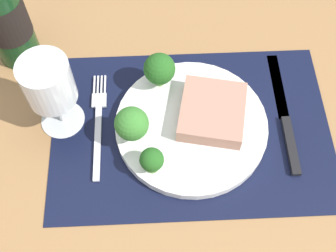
% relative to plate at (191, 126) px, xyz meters
% --- Properties ---
extents(ground_plane, '(1.40, 1.10, 0.03)m').
position_rel_plate_xyz_m(ground_plane, '(0.00, 0.00, -0.03)').
color(ground_plane, '#996D42').
extents(placemat, '(0.44, 0.30, 0.00)m').
position_rel_plate_xyz_m(placemat, '(0.00, 0.00, -0.01)').
color(placemat, black).
rests_on(placemat, ground_plane).
extents(plate, '(0.24, 0.24, 0.02)m').
position_rel_plate_xyz_m(plate, '(0.00, 0.00, 0.00)').
color(plate, white).
rests_on(plate, placemat).
extents(steak, '(0.12, 0.12, 0.03)m').
position_rel_plate_xyz_m(steak, '(0.03, 0.01, 0.02)').
color(steak, tan).
rests_on(steak, plate).
extents(broccoli_near_fork, '(0.05, 0.05, 0.07)m').
position_rel_plate_xyz_m(broccoli_near_fork, '(-0.09, -0.02, 0.05)').
color(broccoli_near_fork, '#6B994C').
rests_on(broccoli_near_fork, plate).
extents(broccoli_near_steak, '(0.05, 0.05, 0.06)m').
position_rel_plate_xyz_m(broccoli_near_steak, '(-0.05, 0.08, 0.05)').
color(broccoli_near_steak, '#6B994C').
rests_on(broccoli_near_steak, plate).
extents(broccoli_center, '(0.04, 0.04, 0.05)m').
position_rel_plate_xyz_m(broccoli_center, '(-0.06, -0.07, 0.03)').
color(broccoli_center, '#5B8942').
rests_on(broccoli_center, plate).
extents(fork, '(0.02, 0.19, 0.01)m').
position_rel_plate_xyz_m(fork, '(-0.15, 0.01, -0.01)').
color(fork, silver).
rests_on(fork, placemat).
extents(knife, '(0.02, 0.23, 0.01)m').
position_rel_plate_xyz_m(knife, '(0.15, 0.01, -0.00)').
color(knife, black).
rests_on(knife, placemat).
extents(wine_bottle, '(0.07, 0.07, 0.29)m').
position_rel_plate_xyz_m(wine_bottle, '(-0.29, 0.17, 0.10)').
color(wine_bottle, '#143819').
rests_on(wine_bottle, ground_plane).
extents(wine_glass, '(0.07, 0.07, 0.14)m').
position_rel_plate_xyz_m(wine_glass, '(-0.21, 0.03, 0.09)').
color(wine_glass, silver).
rests_on(wine_glass, ground_plane).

